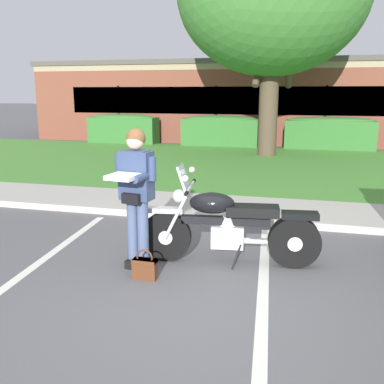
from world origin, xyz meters
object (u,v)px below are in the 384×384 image
motorcycle (236,226)px  hedge_left (123,128)px  hedge_center_left (220,130)px  brick_building (321,100)px  hedge_center_right (329,133)px  handbag (145,267)px  rider_person (136,188)px

motorcycle → hedge_left: motorcycle is taller
hedge_center_left → brick_building: bearing=59.3°
hedge_center_right → hedge_center_left: bearing=180.0°
handbag → brick_building: 19.30m
hedge_center_left → brick_building: 7.78m
handbag → hedge_center_left: 12.56m
hedge_center_right → brick_building: bearing=91.4°
rider_person → hedge_center_left: rider_person is taller
hedge_left → handbag: bearing=-65.8°
handbag → hedge_left: size_ratio=0.13×
hedge_left → hedge_center_left: (4.09, 0.00, 0.00)m
motorcycle → rider_person: (-1.14, -0.42, 0.52)m
handbag → rider_person: bearing=123.8°
motorcycle → hedge_center_right: 11.85m
hedge_center_left → rider_person: bearing=-83.9°
rider_person → brick_building: size_ratio=0.07×
rider_person → hedge_center_left: bearing=96.1°
hedge_center_left → hedge_center_right: (4.09, 0.00, 0.00)m
handbag → hedge_center_right: size_ratio=0.11×
hedge_center_right → rider_person: bearing=-102.9°
motorcycle → rider_person: size_ratio=1.31×
rider_person → hedge_left: size_ratio=0.60×
rider_person → brick_building: 18.98m
motorcycle → hedge_left: bearing=119.1°
rider_person → handbag: 0.94m
rider_person → hedge_left: bearing=113.9°
motorcycle → handbag: motorcycle is taller
rider_person → handbag: size_ratio=4.74×
motorcycle → hedge_center_right: bearing=82.0°
handbag → brick_building: size_ratio=0.01×
rider_person → hedge_center_right: rider_person is taller
hedge_left → hedge_center_left: 4.09m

